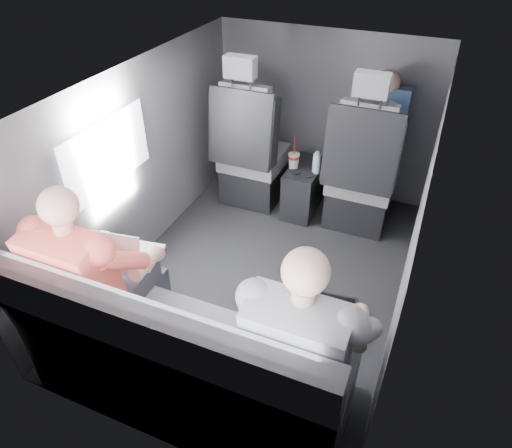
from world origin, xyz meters
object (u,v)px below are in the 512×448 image
at_px(laptop_white, 125,254).
at_px(passenger_rear_left, 99,277).
at_px(soda_cup, 294,160).
at_px(passenger_rear_right, 306,344).
at_px(front_seat_right, 361,180).
at_px(front_seat_left, 251,158).
at_px(water_bottle, 316,163).
at_px(laptop_black, 315,311).
at_px(rear_bench, 182,364).
at_px(passenger_front_right, 379,126).
at_px(center_console, 304,188).

height_order(laptop_white, passenger_rear_left, passenger_rear_left).
xyz_separation_m(soda_cup, passenger_rear_left, (-0.41, -1.79, 0.15)).
bearing_deg(passenger_rear_left, passenger_rear_right, -0.01).
bearing_deg(laptop_white, front_seat_right, 60.26).
height_order(front_seat_left, passenger_rear_left, front_seat_left).
bearing_deg(front_seat_right, water_bottle, -177.64).
bearing_deg(laptop_black, front_seat_left, 122.01).
xyz_separation_m(front_seat_right, rear_bench, (-0.45, -1.90, -0.09)).
relative_size(front_seat_right, passenger_front_right, 1.74).
bearing_deg(front_seat_left, front_seat_right, 0.00).
height_order(center_console, passenger_front_right, passenger_front_right).
bearing_deg(front_seat_right, laptop_black, -85.95).
bearing_deg(soda_cup, passenger_rear_left, -102.95).
bearing_deg(soda_cup, front_seat_left, 177.40).
xyz_separation_m(soda_cup, passenger_rear_right, (0.66, -1.79, 0.15)).
bearing_deg(rear_bench, laptop_white, 148.82).
bearing_deg(laptop_black, soda_cup, 111.94).
height_order(front_seat_right, water_bottle, front_seat_right).
distance_m(water_bottle, passenger_rear_right, 1.86).
relative_size(passenger_rear_left, passenger_front_right, 1.64).
bearing_deg(laptop_black, passenger_rear_right, -85.36).
xyz_separation_m(front_seat_left, front_seat_right, (0.90, 0.00, 0.00)).
bearing_deg(rear_bench, passenger_rear_left, 169.03).
xyz_separation_m(rear_bench, laptop_black, (0.56, 0.28, 0.33)).
relative_size(rear_bench, laptop_black, 4.31).
bearing_deg(center_console, laptop_white, -105.94).
distance_m(passenger_rear_left, passenger_front_right, 2.29).
bearing_deg(passenger_front_right, passenger_rear_right, -87.40).
distance_m(front_seat_right, water_bottle, 0.36).
xyz_separation_m(front_seat_right, soda_cup, (-0.53, -0.02, 0.07)).
xyz_separation_m(rear_bench, passenger_rear_left, (-0.49, 0.10, 0.31)).
relative_size(soda_cup, passenger_front_right, 0.37).
bearing_deg(soda_cup, front_seat_right, 1.80).
bearing_deg(passenger_rear_right, center_console, 107.43).
bearing_deg(front_seat_left, water_bottle, -1.50).
bearing_deg(center_console, water_bottle, -28.52).
distance_m(front_seat_left, passenger_front_right, 1.03).
distance_m(soda_cup, water_bottle, 0.18).
bearing_deg(soda_cup, laptop_black, -68.06).
bearing_deg(water_bottle, front_seat_right, 2.36).
relative_size(center_console, laptop_white, 1.45).
height_order(front_seat_right, soda_cup, front_seat_right).
distance_m(front_seat_left, center_console, 0.49).
xyz_separation_m(front_seat_left, center_console, (0.45, 0.04, -0.20)).
bearing_deg(water_bottle, passenger_rear_right, -75.01).
bearing_deg(soda_cup, passenger_front_right, 25.80).
relative_size(water_bottle, passenger_front_right, 0.24).
distance_m(water_bottle, passenger_rear_left, 1.89).
xyz_separation_m(front_seat_right, center_console, (-0.45, 0.04, -0.20)).
distance_m(rear_bench, laptop_white, 0.64).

